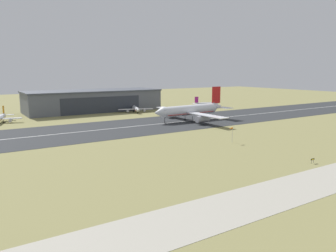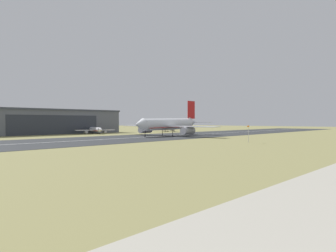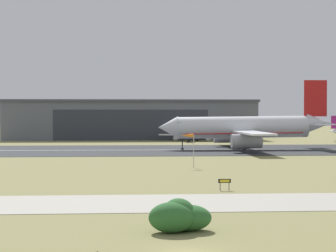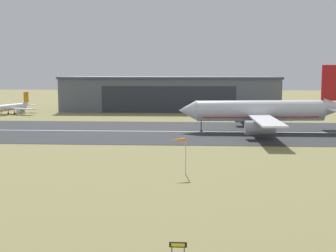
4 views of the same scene
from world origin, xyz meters
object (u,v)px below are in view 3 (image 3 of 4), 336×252
airplane_parked_east (193,134)px  windsock_pole (187,137)px  runway_sign (225,182)px  airplane_landing (244,128)px  shrub_clump (179,217)px

airplane_parked_east → windsock_pole: 104.27m
windsock_pole → runway_sign: size_ratio=3.75×
airplane_landing → windsock_pole: bearing=-110.7°
airplane_landing → shrub_clump: 118.11m
airplane_parked_east → shrub_clump: airplane_parked_east is taller
shrub_clump → windsock_pole: bearing=83.6°
airplane_parked_east → windsock_pole: (-12.45, -103.48, 2.88)m
windsock_pole → runway_sign: windsock_pole is taller
windsock_pole → runway_sign: 33.92m
airplane_parked_east → windsock_pole: bearing=-96.9°
airplane_landing → runway_sign: 89.60m
airplane_landing → runway_sign: bearing=-102.3°
airplane_parked_east → windsock_pole: size_ratio=3.85×
windsock_pole → runway_sign: (1.26, -33.63, -4.24)m
airplane_landing → runway_sign: airplane_landing is taller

